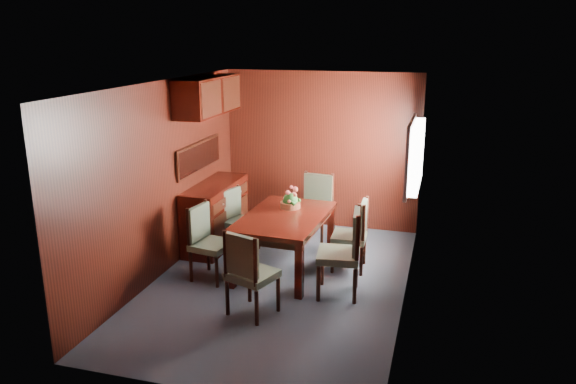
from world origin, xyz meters
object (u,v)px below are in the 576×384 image
(chair_right_near, at_px, (346,248))
(sideboard, at_px, (216,214))
(dining_table, at_px, (285,223))
(chair_head, at_px, (248,269))
(flower_centerpiece, at_px, (290,198))
(chair_left_near, at_px, (206,238))

(chair_right_near, bearing_deg, sideboard, 55.22)
(sideboard, xyz_separation_m, chair_right_near, (2.07, -1.09, 0.13))
(dining_table, relative_size, chair_head, 1.66)
(dining_table, bearing_deg, flower_centerpiece, 95.44)
(chair_right_near, bearing_deg, flower_centerpiece, 40.40)
(chair_left_near, height_order, chair_right_near, chair_right_near)
(chair_head, bearing_deg, chair_left_near, 155.48)
(flower_centerpiece, bearing_deg, chair_right_near, -42.64)
(sideboard, distance_m, flower_centerpiece, 1.29)
(sideboard, height_order, dining_table, sideboard)
(dining_table, bearing_deg, chair_head, -88.36)
(chair_left_near, distance_m, chair_head, 1.14)
(chair_left_near, xyz_separation_m, chair_right_near, (1.73, 0.00, 0.06))
(chair_head, bearing_deg, dining_table, 107.89)
(chair_left_near, bearing_deg, chair_head, 55.64)
(chair_right_near, relative_size, chair_head, 1.08)
(sideboard, bearing_deg, dining_table, -26.21)
(flower_centerpiece, bearing_deg, sideboard, 166.87)
(chair_right_near, relative_size, flower_centerpiece, 3.69)
(dining_table, bearing_deg, sideboard, 156.65)
(dining_table, height_order, chair_left_near, chair_left_near)
(flower_centerpiece, bearing_deg, chair_left_near, -135.74)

